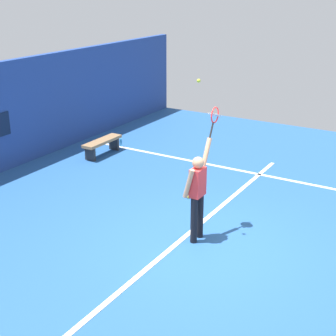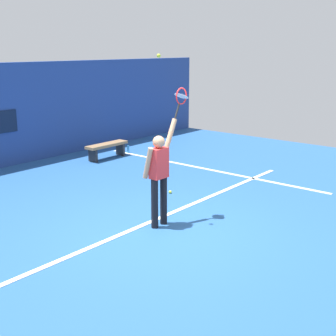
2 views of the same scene
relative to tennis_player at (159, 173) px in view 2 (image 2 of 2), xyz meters
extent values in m
plane|color=#23518C|center=(-0.11, -0.27, -1.01)|extent=(18.00, 18.00, 0.00)
cube|color=white|center=(-0.11, 0.23, -1.00)|extent=(10.00, 0.10, 0.01)
cube|color=white|center=(3.88, 1.73, -1.00)|extent=(0.10, 7.00, 0.01)
cylinder|color=black|center=(-0.13, 0.00, -0.55)|extent=(0.13, 0.13, 0.92)
cylinder|color=black|center=(0.12, 0.00, -0.55)|extent=(0.13, 0.13, 0.92)
cube|color=red|center=(-0.01, 0.00, 0.19)|extent=(0.34, 0.20, 0.55)
sphere|color=tan|center=(-0.01, 0.00, 0.57)|extent=(0.22, 0.22, 0.22)
cylinder|color=tan|center=(0.32, 0.00, 0.66)|extent=(0.33, 0.09, 0.56)
cylinder|color=tan|center=(-0.21, 0.08, 0.21)|extent=(0.09, 0.23, 0.58)
cylinder|color=black|center=(0.51, 0.00, 1.06)|extent=(0.16, 0.03, 0.29)
torus|color=red|center=(0.63, 0.00, 1.32)|extent=(0.42, 0.02, 0.42)
cylinder|color=silver|center=(0.63, 0.00, 1.32)|extent=(0.24, 0.27, 0.12)
sphere|color=#CCE033|center=(0.09, 0.07, 2.05)|extent=(0.07, 0.07, 0.07)
cube|color=olive|center=(3.05, 4.67, -0.60)|extent=(1.40, 0.36, 0.08)
cube|color=#262628|center=(2.50, 4.67, -0.82)|extent=(0.08, 0.32, 0.37)
cube|color=#262628|center=(3.60, 4.67, -0.82)|extent=(0.08, 0.32, 0.37)
cylinder|color=#338CD8|center=(3.94, 4.67, -0.89)|extent=(0.07, 0.07, 0.24)
sphere|color=#CCE033|center=(1.62, 1.07, -0.98)|extent=(0.07, 0.07, 0.07)
camera|label=1|loc=(-7.70, -3.99, 3.70)|focal=53.82mm
camera|label=2|loc=(-6.05, -5.23, 2.19)|focal=49.29mm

